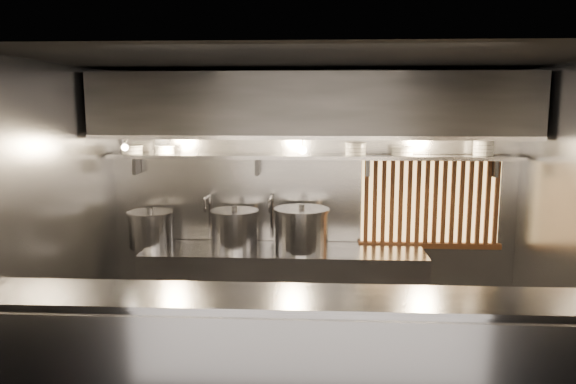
# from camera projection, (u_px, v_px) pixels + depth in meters

# --- Properties ---
(floor) EXTENTS (4.50, 4.50, 0.00)m
(floor) POSITION_uv_depth(u_px,v_px,m) (309.00, 381.00, 5.01)
(floor) COLOR black
(floor) RESTS_ON ground
(ceiling) EXTENTS (4.50, 4.50, 0.00)m
(ceiling) POSITION_uv_depth(u_px,v_px,m) (311.00, 60.00, 4.57)
(ceiling) COLOR black
(ceiling) RESTS_ON wall_back
(wall_back) EXTENTS (4.50, 0.00, 4.50)m
(wall_back) POSITION_uv_depth(u_px,v_px,m) (312.00, 198.00, 6.27)
(wall_back) COLOR gray
(wall_back) RESTS_ON floor
(wall_left) EXTENTS (0.00, 3.00, 3.00)m
(wall_left) POSITION_uv_depth(u_px,v_px,m) (53.00, 224.00, 4.91)
(wall_left) COLOR gray
(wall_left) RESTS_ON floor
(serving_counter) EXTENTS (4.50, 0.56, 1.13)m
(serving_counter) POSITION_uv_depth(u_px,v_px,m) (306.00, 372.00, 3.98)
(serving_counter) COLOR #99999E
(serving_counter) RESTS_ON floor
(cooking_bench) EXTENTS (3.00, 0.70, 0.90)m
(cooking_bench) POSITION_uv_depth(u_px,v_px,m) (283.00, 290.00, 6.07)
(cooking_bench) COLOR #99999E
(cooking_bench) RESTS_ON floor
(bowl_shelf) EXTENTS (4.40, 0.34, 0.04)m
(bowl_shelf) POSITION_uv_depth(u_px,v_px,m) (312.00, 157.00, 6.01)
(bowl_shelf) COLOR #99999E
(bowl_shelf) RESTS_ON wall_back
(exhaust_hood) EXTENTS (4.40, 0.81, 0.65)m
(exhaust_hood) POSITION_uv_depth(u_px,v_px,m) (312.00, 106.00, 5.71)
(exhaust_hood) COLOR #2D2D30
(exhaust_hood) RESTS_ON ceiling
(wood_screen) EXTENTS (1.56, 0.09, 1.04)m
(wood_screen) POSITION_uv_depth(u_px,v_px,m) (431.00, 202.00, 6.15)
(wood_screen) COLOR #FFC972
(wood_screen) RESTS_ON wall_back
(faucet_left) EXTENTS (0.04, 0.30, 0.50)m
(faucet_left) POSITION_uv_depth(u_px,v_px,m) (208.00, 207.00, 6.21)
(faucet_left) COLOR silver
(faucet_left) RESTS_ON wall_back
(faucet_right) EXTENTS (0.04, 0.30, 0.50)m
(faucet_right) POSITION_uv_depth(u_px,v_px,m) (271.00, 208.00, 6.18)
(faucet_right) COLOR silver
(faucet_right) RESTS_ON wall_back
(heat_lamp) EXTENTS (0.25, 0.35, 0.20)m
(heat_lamp) POSITION_uv_depth(u_px,v_px,m) (123.00, 142.00, 5.63)
(heat_lamp) COLOR #99999E
(heat_lamp) RESTS_ON exhaust_hood
(pendant_bulb) EXTENTS (0.09, 0.09, 0.19)m
(pendant_bulb) POSITION_uv_depth(u_px,v_px,m) (303.00, 150.00, 5.89)
(pendant_bulb) COLOR #2D2D30
(pendant_bulb) RESTS_ON exhaust_hood
(stock_pot_left) EXTENTS (0.61, 0.61, 0.43)m
(stock_pot_left) POSITION_uv_depth(u_px,v_px,m) (151.00, 229.00, 6.10)
(stock_pot_left) COLOR #99999E
(stock_pot_left) RESTS_ON cooking_bench
(stock_pot_mid) EXTENTS (0.64, 0.64, 0.45)m
(stock_pot_mid) POSITION_uv_depth(u_px,v_px,m) (235.00, 229.00, 6.04)
(stock_pot_mid) COLOR #99999E
(stock_pot_mid) RESTS_ON cooking_bench
(stock_pot_right) EXTENTS (0.59, 0.59, 0.49)m
(stock_pot_right) POSITION_uv_depth(u_px,v_px,m) (302.00, 229.00, 5.94)
(stock_pot_right) COLOR #99999E
(stock_pot_right) RESTS_ON cooking_bench
(bowl_stack_0) EXTENTS (0.24, 0.24, 0.09)m
(bowl_stack_0) POSITION_uv_depth(u_px,v_px,m) (132.00, 150.00, 6.11)
(bowl_stack_0) COLOR white
(bowl_stack_0) RESTS_ON bowl_shelf
(bowl_stack_1) EXTENTS (0.22, 0.22, 0.09)m
(bowl_stack_1) POSITION_uv_depth(u_px,v_px,m) (165.00, 150.00, 6.09)
(bowl_stack_1) COLOR white
(bowl_stack_1) RESTS_ON bowl_shelf
(bowl_stack_2) EXTENTS (0.23, 0.23, 0.13)m
(bowl_stack_2) POSITION_uv_depth(u_px,v_px,m) (356.00, 149.00, 5.97)
(bowl_stack_2) COLOR white
(bowl_stack_2) RESTS_ON bowl_shelf
(bowl_stack_3) EXTENTS (0.25, 0.25, 0.09)m
(bowl_stack_3) POSITION_uv_depth(u_px,v_px,m) (402.00, 151.00, 5.95)
(bowl_stack_3) COLOR white
(bowl_stack_3) RESTS_ON bowl_shelf
(bowl_stack_4) EXTENTS (0.22, 0.22, 0.17)m
(bowl_stack_4) POSITION_uv_depth(u_px,v_px,m) (483.00, 148.00, 5.90)
(bowl_stack_4) COLOR white
(bowl_stack_4) RESTS_ON bowl_shelf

